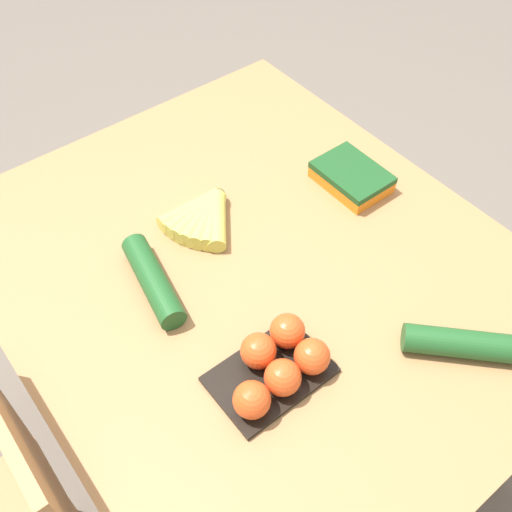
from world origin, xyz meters
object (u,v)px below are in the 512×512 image
(carrot_bag, at_px, (352,176))
(cucumber_far, at_px, (464,344))
(tomato_pack, at_px, (277,365))
(banana_bunch, at_px, (203,216))
(cucumber_near, at_px, (153,280))

(carrot_bag, bearing_deg, cucumber_far, 161.05)
(tomato_pack, bearing_deg, cucumber_far, -120.13)
(tomato_pack, bearing_deg, carrot_bag, -58.39)
(banana_bunch, relative_size, tomato_pack, 0.80)
(tomato_pack, distance_m, cucumber_near, 0.31)
(banana_bunch, relative_size, cucumber_near, 0.75)
(tomato_pack, bearing_deg, banana_bunch, -16.26)
(banana_bunch, height_order, carrot_bag, carrot_bag)
(tomato_pack, relative_size, carrot_bag, 1.27)
(banana_bunch, bearing_deg, cucumber_near, 115.72)
(tomato_pack, height_order, carrot_bag, tomato_pack)
(cucumber_far, bearing_deg, tomato_pack, 59.87)
(banana_bunch, xyz_separation_m, cucumber_far, (-0.57, -0.19, 0.01))
(cucumber_near, bearing_deg, tomato_pack, -167.17)
(tomato_pack, relative_size, cucumber_far, 1.09)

